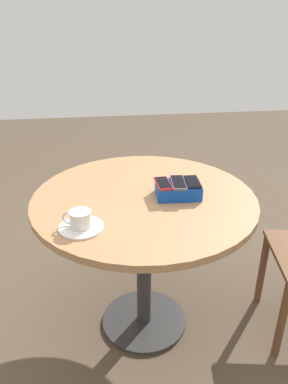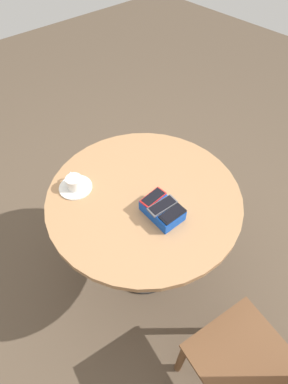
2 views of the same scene
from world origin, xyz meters
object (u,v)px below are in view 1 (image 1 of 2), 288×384
at_px(phone_box, 178,190).
at_px(phone_gray, 178,183).
at_px(phone_black, 193,182).
at_px(round_table, 144,221).
at_px(phone_red, 163,183).
at_px(saucer, 81,227).
at_px(coffee_cup, 80,219).

bearing_deg(phone_box, phone_gray, -5.89).
distance_m(phone_box, phone_black, 0.07).
relative_size(round_table, phone_black, 7.83).
bearing_deg(phone_red, phone_gray, 177.76).
relative_size(phone_gray, phone_red, 1.13).
bearing_deg(phone_black, saucer, 24.15).
distance_m(phone_box, phone_gray, 0.03).
bearing_deg(round_table, saucer, 40.65).
bearing_deg(round_table, phone_gray, 173.25).
relative_size(phone_black, coffee_cup, 1.14).
xyz_separation_m(phone_black, phone_gray, (0.06, 0.00, 0.00)).
distance_m(phone_box, coffee_cup, 0.46).
bearing_deg(saucer, coffee_cup, -16.16).
distance_m(phone_black, phone_gray, 0.06).
distance_m(phone_black, saucer, 0.51).
bearing_deg(saucer, round_table, -139.35).
height_order(phone_black, phone_red, same).
relative_size(phone_box, phone_red, 1.51).
relative_size(round_table, coffee_cup, 8.90).
xyz_separation_m(round_table, phone_red, (-0.08, 0.01, 0.18)).
bearing_deg(phone_black, phone_red, -0.29).
xyz_separation_m(phone_box, phone_gray, (0.00, -0.00, 0.03)).
xyz_separation_m(round_table, phone_gray, (-0.14, 0.02, 0.18)).
relative_size(phone_box, coffee_cup, 1.76).
relative_size(round_table, phone_red, 7.62).
relative_size(phone_box, saucer, 1.15).
distance_m(saucer, coffee_cup, 0.04).
bearing_deg(phone_gray, phone_red, -2.24).
bearing_deg(round_table, phone_box, 173.25).
bearing_deg(phone_red, phone_black, 179.71).
xyz_separation_m(round_table, saucer, (0.26, 0.22, 0.12)).
bearing_deg(phone_gray, phone_black, -178.28).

